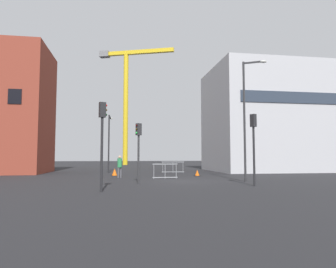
% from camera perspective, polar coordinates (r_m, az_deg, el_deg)
% --- Properties ---
extents(ground, '(160.00, 160.00, 0.00)m').
position_cam_1_polar(ground, '(19.70, 2.80, -8.90)').
color(ground, black).
extents(office_block, '(13.22, 10.10, 11.28)m').
position_cam_1_polar(office_block, '(35.62, 18.77, 2.52)').
color(office_block, '#B7B7BC').
rests_on(office_block, ground).
extents(construction_crane, '(13.76, 5.73, 21.49)m').
position_cam_1_polar(construction_crane, '(57.28, -7.76, 8.35)').
color(construction_crane, yellow).
rests_on(construction_crane, ground).
extents(streetlamp_tall, '(1.39, 0.78, 7.75)m').
position_cam_1_polar(streetlamp_tall, '(20.08, 14.65, 4.15)').
color(streetlamp_tall, '#2D2D30').
rests_on(streetlamp_tall, ground).
extents(streetlamp_short, '(0.44, 2.13, 5.68)m').
position_cam_1_polar(streetlamp_short, '(30.51, -11.04, -0.55)').
color(streetlamp_short, '#232326').
rests_on(streetlamp_short, ground).
extents(traffic_light_corner, '(0.39, 0.33, 4.11)m').
position_cam_1_polar(traffic_light_corner, '(14.23, -12.31, 0.47)').
color(traffic_light_corner, '#232326').
rests_on(traffic_light_corner, ground).
extents(traffic_light_far, '(0.33, 0.39, 3.93)m').
position_cam_1_polar(traffic_light_far, '(17.24, 15.83, -0.63)').
color(traffic_light_far, '#232326').
rests_on(traffic_light_far, ground).
extents(traffic_light_crosswalk, '(0.37, 0.36, 3.54)m').
position_cam_1_polar(traffic_light_crosswalk, '(17.78, -5.59, -1.64)').
color(traffic_light_crosswalk, '#2D2D30').
rests_on(traffic_light_crosswalk, ground).
extents(pedestrian_walking, '(0.34, 0.34, 1.66)m').
position_cam_1_polar(pedestrian_walking, '(22.91, -9.12, -5.78)').
color(pedestrian_walking, '#4C4C51').
rests_on(pedestrian_walking, ground).
extents(safety_barrier_front, '(2.18, 0.16, 1.08)m').
position_cam_1_polar(safety_barrier_front, '(29.26, 0.94, -6.25)').
color(safety_barrier_front, gray).
rests_on(safety_barrier_front, ground).
extents(safety_barrier_mid_span, '(1.81, 0.12, 1.08)m').
position_cam_1_polar(safety_barrier_mid_span, '(21.73, -0.56, -6.98)').
color(safety_barrier_mid_span, gray).
rests_on(safety_barrier_mid_span, ground).
extents(traffic_cone_orange, '(0.59, 0.59, 0.60)m').
position_cam_1_polar(traffic_cone_orange, '(25.40, -10.04, -7.15)').
color(traffic_cone_orange, black).
rests_on(traffic_cone_orange, ground).
extents(traffic_cone_on_verge, '(0.50, 0.50, 0.50)m').
position_cam_1_polar(traffic_cone_on_verge, '(24.93, 5.54, -7.36)').
color(traffic_cone_on_verge, black).
rests_on(traffic_cone_on_verge, ground).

